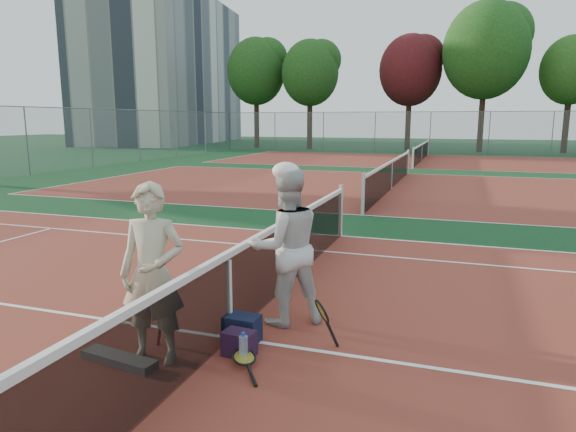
{
  "coord_description": "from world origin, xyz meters",
  "views": [
    {
      "loc": [
        2.38,
        -4.95,
        2.44
      ],
      "look_at": [
        0.0,
        2.04,
        1.05
      ],
      "focal_mm": 32.0,
      "sensor_mm": 36.0,
      "label": 1
    }
  ],
  "objects_px": {
    "net_main": "(229,295)",
    "sports_bag_purple": "(239,343)",
    "water_bottle": "(243,350)",
    "racket_red": "(164,318)",
    "racket_black_held": "(322,325)",
    "player_b": "(286,247)",
    "sports_bag_navy": "(242,329)",
    "apartment_block": "(166,71)",
    "player_a": "(153,274)",
    "racket_spare": "(244,360)"
  },
  "relations": [
    {
      "from": "racket_black_held",
      "to": "player_a",
      "type": "bearing_deg",
      "value": -11.43
    },
    {
      "from": "apartment_block",
      "to": "sports_bag_purple",
      "type": "relative_size",
      "value": 66.97
    },
    {
      "from": "net_main",
      "to": "sports_bag_purple",
      "type": "bearing_deg",
      "value": -52.45
    },
    {
      "from": "racket_spare",
      "to": "sports_bag_navy",
      "type": "distance_m",
      "value": 0.57
    },
    {
      "from": "sports_bag_navy",
      "to": "sports_bag_purple",
      "type": "height_order",
      "value": "sports_bag_navy"
    },
    {
      "from": "sports_bag_navy",
      "to": "apartment_block",
      "type": "bearing_deg",
      "value": 122.6
    },
    {
      "from": "sports_bag_purple",
      "to": "player_a",
      "type": "bearing_deg",
      "value": -154.48
    },
    {
      "from": "racket_spare",
      "to": "net_main",
      "type": "bearing_deg",
      "value": -0.25
    },
    {
      "from": "apartment_block",
      "to": "player_b",
      "type": "bearing_deg",
      "value": -56.72
    },
    {
      "from": "player_b",
      "to": "racket_red",
      "type": "bearing_deg",
      "value": 6.39
    },
    {
      "from": "racket_red",
      "to": "water_bottle",
      "type": "xyz_separation_m",
      "value": [
        1.02,
        -0.17,
        -0.15
      ]
    },
    {
      "from": "racket_black_held",
      "to": "sports_bag_purple",
      "type": "relative_size",
      "value": 1.7
    },
    {
      "from": "racket_red",
      "to": "player_b",
      "type": "bearing_deg",
      "value": -9.31
    },
    {
      "from": "water_bottle",
      "to": "sports_bag_navy",
      "type": "bearing_deg",
      "value": 115.37
    },
    {
      "from": "racket_red",
      "to": "water_bottle",
      "type": "height_order",
      "value": "racket_red"
    },
    {
      "from": "sports_bag_purple",
      "to": "water_bottle",
      "type": "bearing_deg",
      "value": -53.84
    },
    {
      "from": "player_b",
      "to": "racket_red",
      "type": "height_order",
      "value": "player_b"
    },
    {
      "from": "racket_black_held",
      "to": "sports_bag_purple",
      "type": "bearing_deg",
      "value": -10.26
    },
    {
      "from": "sports_bag_purple",
      "to": "water_bottle",
      "type": "height_order",
      "value": "water_bottle"
    },
    {
      "from": "racket_black_held",
      "to": "player_b",
      "type": "bearing_deg",
      "value": -82.79
    },
    {
      "from": "racket_black_held",
      "to": "water_bottle",
      "type": "relative_size",
      "value": 1.87
    },
    {
      "from": "player_a",
      "to": "sports_bag_purple",
      "type": "bearing_deg",
      "value": 15.06
    },
    {
      "from": "apartment_block",
      "to": "racket_black_held",
      "type": "xyz_separation_m",
      "value": [
        29.06,
        -43.94,
        -7.22
      ]
    },
    {
      "from": "player_a",
      "to": "racket_black_held",
      "type": "bearing_deg",
      "value": 16.27
    },
    {
      "from": "net_main",
      "to": "player_a",
      "type": "xyz_separation_m",
      "value": [
        -0.49,
        -0.72,
        0.41
      ]
    },
    {
      "from": "apartment_block",
      "to": "water_bottle",
      "type": "bearing_deg",
      "value": -57.47
    },
    {
      "from": "net_main",
      "to": "water_bottle",
      "type": "xyz_separation_m",
      "value": [
        0.4,
        -0.52,
        -0.36
      ]
    },
    {
      "from": "player_b",
      "to": "sports_bag_navy",
      "type": "xyz_separation_m",
      "value": [
        -0.27,
        -0.7,
        -0.79
      ]
    },
    {
      "from": "apartment_block",
      "to": "player_a",
      "type": "bearing_deg",
      "value": -58.4
    },
    {
      "from": "apartment_block",
      "to": "player_a",
      "type": "relative_size",
      "value": 11.93
    },
    {
      "from": "net_main",
      "to": "sports_bag_navy",
      "type": "relative_size",
      "value": 28.37
    },
    {
      "from": "racket_black_held",
      "to": "sports_bag_navy",
      "type": "xyz_separation_m",
      "value": [
        -0.89,
        -0.09,
        -0.13
      ]
    },
    {
      "from": "racket_red",
      "to": "racket_black_held",
      "type": "distance_m",
      "value": 1.73
    },
    {
      "from": "apartment_block",
      "to": "player_b",
      "type": "distance_m",
      "value": 52.25
    },
    {
      "from": "water_bottle",
      "to": "sports_bag_purple",
      "type": "bearing_deg",
      "value": 126.16
    },
    {
      "from": "player_a",
      "to": "racket_black_held",
      "type": "xyz_separation_m",
      "value": [
        1.55,
        0.78,
        -0.64
      ]
    },
    {
      "from": "player_a",
      "to": "racket_spare",
      "type": "height_order",
      "value": "player_a"
    },
    {
      "from": "apartment_block",
      "to": "player_b",
      "type": "height_order",
      "value": "apartment_block"
    },
    {
      "from": "racket_black_held",
      "to": "racket_spare",
      "type": "distance_m",
      "value": 0.91
    },
    {
      "from": "player_a",
      "to": "sports_bag_navy",
      "type": "distance_m",
      "value": 1.22
    },
    {
      "from": "player_b",
      "to": "sports_bag_purple",
      "type": "relative_size",
      "value": 5.77
    },
    {
      "from": "racket_black_held",
      "to": "water_bottle",
      "type": "xyz_separation_m",
      "value": [
        -0.66,
        -0.58,
        -0.13
      ]
    },
    {
      "from": "net_main",
      "to": "player_b",
      "type": "bearing_deg",
      "value": 56.5
    },
    {
      "from": "net_main",
      "to": "player_a",
      "type": "relative_size",
      "value": 5.96
    },
    {
      "from": "player_a",
      "to": "racket_spare",
      "type": "bearing_deg",
      "value": 0.51
    },
    {
      "from": "sports_bag_purple",
      "to": "racket_black_held",
      "type": "bearing_deg",
      "value": 27.9
    },
    {
      "from": "apartment_block",
      "to": "player_a",
      "type": "height_order",
      "value": "apartment_block"
    },
    {
      "from": "player_a",
      "to": "racket_black_held",
      "type": "distance_m",
      "value": 1.85
    },
    {
      "from": "apartment_block",
      "to": "sports_bag_navy",
      "type": "relative_size",
      "value": 56.84
    },
    {
      "from": "net_main",
      "to": "racket_red",
      "type": "relative_size",
      "value": 18.45
    }
  ]
}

